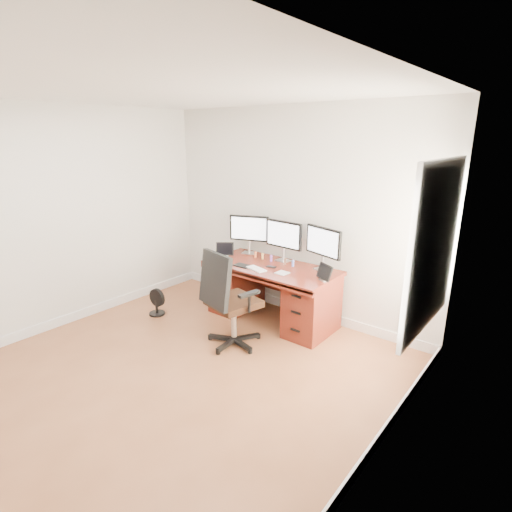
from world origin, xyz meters
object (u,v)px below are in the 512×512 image
Objects in this scene: floor_fan at (156,302)px; monitor_center at (284,236)px; office_chair at (230,315)px; keyboard at (256,269)px; desk at (272,291)px.

monitor_center reaches higher than floor_fan.
office_chair reaches higher than keyboard.
keyboard is (-0.08, 0.58, 0.38)m from office_chair.
office_chair is at bearing -88.29° from desk.
office_chair is 0.70m from keyboard.
keyboard is at bearing 21.65° from floor_fan.
floor_fan is (-1.30, -0.85, -0.23)m from desk.
keyboard is (-0.05, -0.26, 0.36)m from desk.
floor_fan is 1.50m from keyboard.
monitor_center is at bearing 97.92° from keyboard.
office_chair is 2.06× the size of monitor_center.
monitor_center is (1.30, 1.09, 0.91)m from floor_fan.
office_chair is 3.13× the size of floor_fan.
desk is at bearing 104.38° from office_chair.
office_chair is (0.02, -0.84, -0.03)m from desk.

